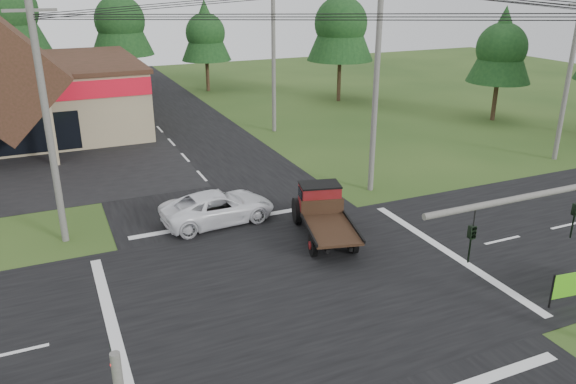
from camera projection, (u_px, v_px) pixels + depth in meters
ground at (301, 287)px, 21.49m from camera, size 120.00×120.00×0.00m
road_ns at (301, 287)px, 21.49m from camera, size 12.00×120.00×0.02m
road_ew at (301, 287)px, 21.49m from camera, size 120.00×12.00×0.02m
utility_pole_nw at (48, 124)px, 23.37m from camera, size 2.00×0.30×10.50m
utility_pole_ne at (376, 84)px, 29.24m from camera, size 2.00×0.30×11.50m
utility_pole_far at (568, 78)px, 34.76m from camera, size 2.00×0.30×10.20m
utility_pole_n at (274, 55)px, 41.24m from camera, size 2.00×0.30×11.20m
tree_row_c at (3, 6)px, 49.60m from camera, size 7.28×7.28×13.13m
tree_row_d at (119, 18)px, 54.71m from camera, size 6.16×6.16×11.11m
tree_row_e at (205, 31)px, 56.51m from camera, size 5.04×5.04×9.09m
tree_side_ne at (341, 21)px, 51.27m from camera, size 6.16×6.16×11.11m
tree_side_e_near at (502, 45)px, 44.52m from camera, size 5.04×5.04×9.09m
antique_flatbed_truck at (325, 215)px, 25.10m from camera, size 3.32×5.79×2.28m
white_pickup at (218, 207)px, 26.96m from camera, size 5.66×2.97×1.52m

